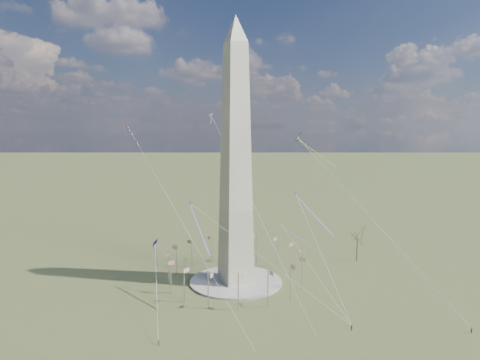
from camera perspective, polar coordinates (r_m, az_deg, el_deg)
name	(u,v)px	position (r m, az deg, el deg)	size (l,w,h in m)	color
ground	(236,282)	(171.60, -0.55, -13.49)	(2000.00, 2000.00, 0.00)	#4D592C
plaza	(236,281)	(171.46, -0.55, -13.36)	(36.00, 36.00, 0.80)	beige
washington_monument	(236,160)	(161.09, -0.57, 2.69)	(15.56, 15.56, 100.00)	#B5AA98
flagpole_ring	(236,264)	(169.18, -0.55, -11.18)	(54.40, 54.40, 13.00)	silver
tree_near	(357,235)	(200.51, 15.38, -7.14)	(9.51, 9.51, 16.63)	#4C3C2E
person_east	(471,330)	(149.72, 28.48, -17.19)	(0.66, 0.43, 1.81)	gray
person_west	(158,343)	(129.04, -10.83, -20.54)	(0.74, 0.58, 1.53)	gray
person_centre	(352,327)	(139.12, 14.67, -18.48)	(0.97, 0.41, 1.66)	gray
kite_delta_black	(300,140)	(184.31, 8.07, 5.34)	(15.96, 15.76, 15.04)	black
kite_diamond_purple	(155,245)	(163.05, -11.25, -8.54)	(2.45, 3.64, 10.81)	navy
kite_streamer_left	(308,208)	(165.95, 9.09, -3.70)	(5.29, 20.26, 14.03)	#D64421
kite_streamer_mid	(196,221)	(148.83, -5.82, -5.43)	(2.00, 21.21, 14.56)	#D64421
kite_streamer_right	(298,237)	(185.50, 7.71, -7.48)	(17.24, 14.38, 14.56)	#D64421
kite_small_red	(127,126)	(184.78, -14.83, 6.97)	(1.32, 1.88, 3.92)	red
kite_small_white	(211,116)	(200.94, -3.89, 8.55)	(1.38, 2.08, 5.11)	white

